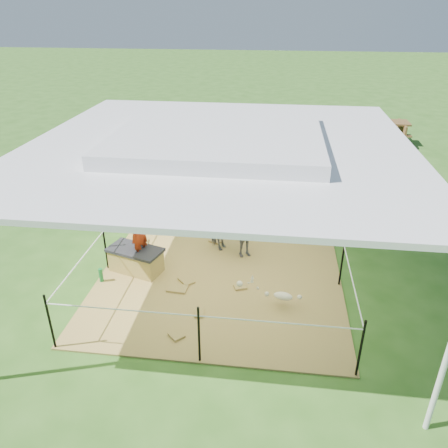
# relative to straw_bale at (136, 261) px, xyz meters

# --- Properties ---
(ground) EXTENTS (90.00, 90.00, 0.00)m
(ground) POSITION_rel_straw_bale_xyz_m (1.65, 0.01, -0.25)
(ground) COLOR #2D5919
(ground) RESTS_ON ground
(hay_patch) EXTENTS (4.60, 4.60, 0.03)m
(hay_patch) POSITION_rel_straw_bale_xyz_m (1.65, 0.01, -0.23)
(hay_patch) COLOR brown
(hay_patch) RESTS_ON ground
(canopy_tent) EXTENTS (6.30, 6.30, 2.90)m
(canopy_tent) POSITION_rel_straw_bale_xyz_m (1.65, 0.01, 2.44)
(canopy_tent) COLOR silver
(canopy_tent) RESTS_ON ground
(rope_fence) EXTENTS (4.54, 4.54, 1.00)m
(rope_fence) POSITION_rel_straw_bale_xyz_m (1.65, 0.01, 0.40)
(rope_fence) COLOR black
(rope_fence) RESTS_ON ground
(straw_bale) EXTENTS (1.08, 0.76, 0.44)m
(straw_bale) POSITION_rel_straw_bale_xyz_m (0.00, 0.00, 0.00)
(straw_bale) COLOR olive
(straw_bale) RESTS_ON hay_patch
(dark_cloth) EXTENTS (1.16, 0.83, 0.05)m
(dark_cloth) POSITION_rel_straw_bale_xyz_m (0.00, -0.00, 0.24)
(dark_cloth) COLOR black
(dark_cloth) RESTS_ON straw_bale
(woman) EXTENTS (0.40, 0.49, 1.18)m
(woman) POSITION_rel_straw_bale_xyz_m (0.10, -0.00, 0.81)
(woman) COLOR #AC2B10
(woman) RESTS_ON straw_bale
(green_bottle) EXTENTS (0.10, 0.10, 0.27)m
(green_bottle) POSITION_rel_straw_bale_xyz_m (-0.55, -0.45, -0.08)
(green_bottle) COLOR #197130
(green_bottle) RESTS_ON hay_patch
(pony) EXTENTS (1.26, 0.93, 0.97)m
(pony) POSITION_rel_straw_bale_xyz_m (1.77, 0.85, 0.27)
(pony) COLOR #48484D
(pony) RESTS_ON hay_patch
(pink_hat) EXTENTS (0.30, 0.30, 0.14)m
(pink_hat) POSITION_rel_straw_bale_xyz_m (1.77, 0.85, 0.82)
(pink_hat) COLOR #FF93C7
(pink_hat) RESTS_ON pony
(foal) EXTENTS (0.97, 0.66, 0.50)m
(foal) POSITION_rel_straw_bale_xyz_m (2.86, -0.80, 0.03)
(foal) COLOR beige
(foal) RESTS_ON hay_patch
(trash_barrel) EXTENTS (0.83, 0.83, 0.97)m
(trash_barrel) POSITION_rel_straw_bale_xyz_m (5.79, 6.41, 0.24)
(trash_barrel) COLOR blue
(trash_barrel) RESTS_ON ground
(picnic_table_near) EXTENTS (2.21, 1.80, 0.81)m
(picnic_table_near) POSITION_rel_straw_bale_xyz_m (4.04, 8.78, 0.16)
(picnic_table_near) COLOR brown
(picnic_table_near) RESTS_ON ground
(picnic_table_far) EXTENTS (2.03, 1.49, 0.83)m
(picnic_table_far) POSITION_rel_straw_bale_xyz_m (6.36, 9.71, 0.17)
(picnic_table_far) COLOR #543A1D
(picnic_table_far) RESTS_ON ground
(distant_person) EXTENTS (0.75, 0.67, 1.28)m
(distant_person) POSITION_rel_straw_bale_xyz_m (3.61, 7.44, 0.39)
(distant_person) COLOR #2C62A8
(distant_person) RESTS_ON ground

